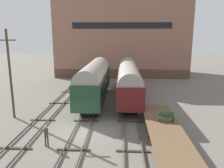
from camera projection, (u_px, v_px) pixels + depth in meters
ground_plane at (81, 134)px, 19.97m from camera, size 200.00×200.00×0.00m
track_left at (31, 131)px, 20.15m from camera, size 2.60×60.00×0.26m
track_middle at (81, 132)px, 19.94m from camera, size 2.60×60.00×0.26m
track_right at (131, 133)px, 19.72m from camera, size 2.60×60.00×0.26m
train_car_maroon at (128, 78)px, 31.34m from camera, size 3.03×18.86×5.05m
train_car_green at (95, 79)px, 29.53m from camera, size 3.13×15.71×5.36m
station_platform at (164, 128)px, 18.83m from camera, size 2.97×12.32×1.10m
bench at (166, 116)px, 19.85m from camera, size 1.40×0.40×0.91m
person_worker at (46, 134)px, 17.38m from camera, size 0.32×0.32×1.82m
utility_pole at (10, 73)px, 22.95m from camera, size 1.80×0.24×9.49m
warehouse_building at (122, 31)px, 50.23m from camera, size 28.69×12.46×19.89m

